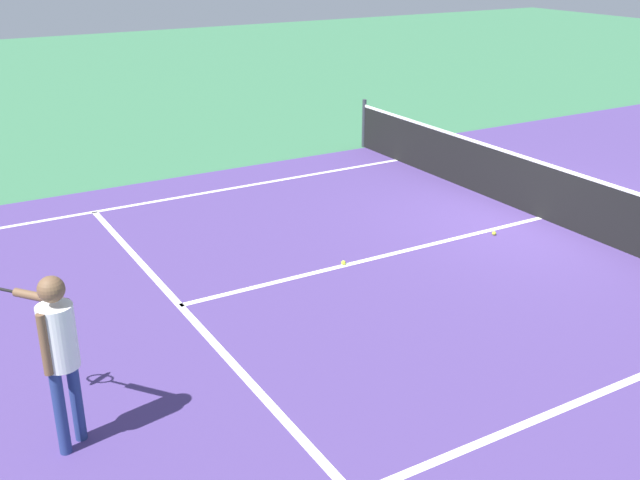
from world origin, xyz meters
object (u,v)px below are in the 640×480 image
Objects in this scene: net at (544,190)px; player_near at (57,343)px; tennis_ball_near_net at (494,233)px; tennis_ball_mid_court at (344,263)px.

net is 6.30× the size of player_near.
tennis_ball_near_net is (-1.99, 7.07, -1.05)m from player_near.
net is 8.59m from player_near.
tennis_ball_near_net is at bearing -81.01° from net.
net is 1.32m from tennis_ball_near_net.
tennis_ball_mid_court is 2.69m from tennis_ball_near_net.
tennis_ball_mid_court and tennis_ball_near_net have the same top height.
tennis_ball_mid_court is (-0.03, -3.90, -0.46)m from net.
net reaches higher than tennis_ball_mid_court.
player_near is (2.19, -8.29, 0.59)m from net.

